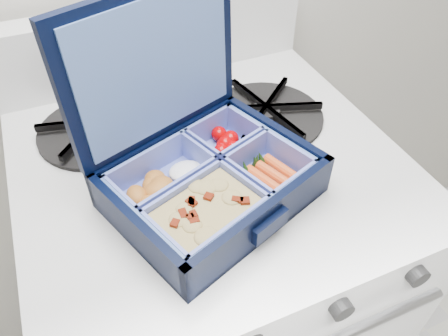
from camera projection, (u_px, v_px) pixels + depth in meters
name	position (u px, v px, depth m)	size (l,w,h in m)	color
stove	(211.00, 296.00, 0.96)	(0.56, 0.56, 0.85)	silver
bento_box	(212.00, 182.00, 0.58)	(0.25, 0.20, 0.06)	black
burner_grate	(266.00, 110.00, 0.72)	(0.19, 0.19, 0.03)	black
burner_grate_rear	(96.00, 126.00, 0.70)	(0.19, 0.19, 0.02)	black
fork	(238.00, 128.00, 0.70)	(0.03, 0.19, 0.01)	#ACADB3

